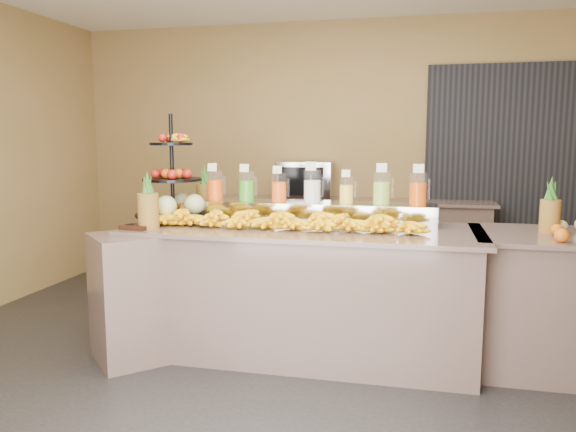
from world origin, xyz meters
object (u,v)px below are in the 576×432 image
(fruit_stand, at_px, (177,194))
(condiment_caddy, at_px, (137,227))
(banana_heap, at_px, (281,218))
(pitcher_tray, at_px, (312,212))
(oven_warmer, at_px, (305,180))

(fruit_stand, height_order, condiment_caddy, fruit_stand)
(banana_heap, height_order, condiment_caddy, banana_heap)
(pitcher_tray, distance_m, fruit_stand, 1.05)
(condiment_caddy, bearing_deg, fruit_stand, 76.61)
(banana_heap, bearing_deg, condiment_caddy, -164.99)
(pitcher_tray, relative_size, fruit_stand, 2.27)
(fruit_stand, bearing_deg, oven_warmer, 52.75)
(condiment_caddy, distance_m, oven_warmer, 2.42)
(fruit_stand, relative_size, condiment_caddy, 4.15)
(pitcher_tray, height_order, fruit_stand, fruit_stand)
(pitcher_tray, xyz_separation_m, condiment_caddy, (-1.14, -0.62, -0.06))
(pitcher_tray, distance_m, condiment_caddy, 1.30)
(banana_heap, distance_m, oven_warmer, 2.05)
(oven_warmer, bearing_deg, banana_heap, -86.66)
(banana_heap, relative_size, condiment_caddy, 10.26)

